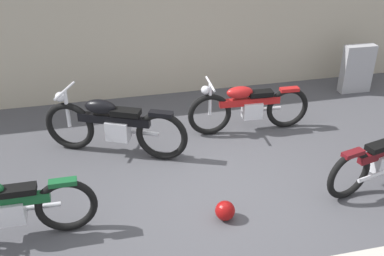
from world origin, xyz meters
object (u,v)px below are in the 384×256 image
object	(u,v)px
stone_marker	(357,69)
helmet	(225,211)
motorcycle_green	(4,208)
motorcycle_black	(113,126)
motorcycle_red	(248,107)

from	to	relation	value
stone_marker	helmet	distance (m)	4.78
stone_marker	motorcycle_green	xyz separation A→B (m)	(-6.15, -2.88, -0.03)
helmet	motorcycle_black	xyz separation A→B (m)	(-1.19, 1.85, 0.36)
motorcycle_red	motorcycle_green	size ratio (longest dim) A/B	1.00
helmet	motorcycle_green	distance (m)	2.58
motorcycle_black	motorcycle_green	size ratio (longest dim) A/B	1.01
motorcycle_red	motorcycle_black	bearing A→B (deg)	8.22
motorcycle_black	motorcycle_green	distance (m)	2.11
stone_marker	motorcycle_green	distance (m)	6.79
helmet	motorcycle_green	world-z (taller)	motorcycle_green
helmet	motorcycle_green	xyz separation A→B (m)	(-2.55, 0.24, 0.32)
helmet	motorcycle_red	distance (m)	2.33
motorcycle_green	helmet	bearing A→B (deg)	175.08
stone_marker	motorcycle_black	size ratio (longest dim) A/B	0.46
stone_marker	motorcycle_red	world-z (taller)	stone_marker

